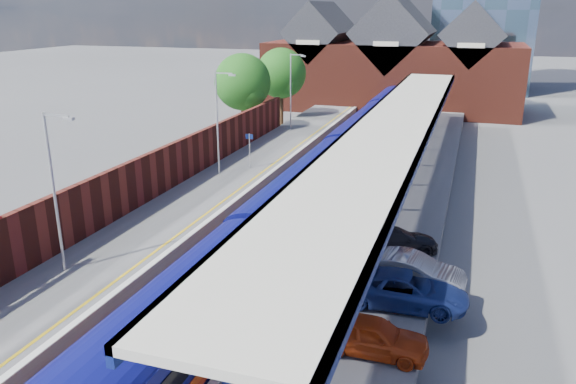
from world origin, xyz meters
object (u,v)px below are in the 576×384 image
at_px(lamp_post_b, 56,184).
at_px(parked_car_blue, 406,289).
at_px(platform_sign, 250,145).
at_px(parked_car_silver, 411,271).
at_px(lamp_post_c, 219,117).
at_px(parked_car_dark, 396,240).
at_px(train, 341,158).
at_px(lamp_post_d, 292,87).
at_px(parked_car_red, 372,335).

relative_size(lamp_post_b, parked_car_blue, 1.46).
height_order(platform_sign, parked_car_silver, platform_sign).
height_order(lamp_post_c, parked_car_dark, lamp_post_c).
height_order(train, lamp_post_b, lamp_post_b).
distance_m(lamp_post_b, lamp_post_d, 32.00).
height_order(train, parked_car_dark, train).
xyz_separation_m(lamp_post_d, parked_car_blue, (14.46, -30.34, -3.33)).
relative_size(platform_sign, parked_car_silver, 0.57).
relative_size(train, lamp_post_d, 9.42).
height_order(lamp_post_c, parked_car_silver, lamp_post_c).
bearing_deg(parked_car_red, lamp_post_c, 38.21).
height_order(platform_sign, parked_car_dark, platform_sign).
xyz_separation_m(parked_car_silver, parked_car_blue, (-0.03, -1.51, -0.05)).
xyz_separation_m(platform_sign, parked_car_silver, (13.13, -14.83, -0.97)).
bearing_deg(platform_sign, lamp_post_d, 95.56).
bearing_deg(train, lamp_post_c, -160.98).
xyz_separation_m(lamp_post_b, parked_car_blue, (14.46, 1.66, -3.33)).
distance_m(parked_car_red, parked_car_dark, 8.53).
bearing_deg(parked_car_dark, parked_car_silver, 175.76).
bearing_deg(parked_car_blue, lamp_post_d, 23.99).
bearing_deg(parked_car_red, parked_car_blue, -9.97).
distance_m(parked_car_silver, parked_car_dark, 3.61).
relative_size(train, parked_car_red, 17.49).
xyz_separation_m(lamp_post_d, parked_car_silver, (14.49, -28.83, -3.27)).
bearing_deg(parked_car_red, lamp_post_b, 82.71).
xyz_separation_m(lamp_post_b, parked_car_silver, (14.49, 3.17, -3.27)).
distance_m(parked_car_red, parked_car_blue, 3.63).
bearing_deg(train, parked_car_blue, -68.82).
bearing_deg(parked_car_dark, lamp_post_b, 94.45).
distance_m(train, parked_car_dark, 13.32).
distance_m(train, platform_sign, 6.56).
height_order(lamp_post_d, parked_car_silver, lamp_post_d).
relative_size(lamp_post_c, parked_car_dark, 1.77).
xyz_separation_m(lamp_post_b, lamp_post_d, (0.00, 32.00, 0.00)).
bearing_deg(parked_car_red, parked_car_silver, -7.19).
relative_size(platform_sign, parked_car_red, 0.66).
height_order(lamp_post_b, lamp_post_c, same).
bearing_deg(platform_sign, parked_car_red, -58.02).
bearing_deg(parked_car_silver, parked_car_red, 176.33).
relative_size(train, parked_car_blue, 13.75).
height_order(lamp_post_c, platform_sign, lamp_post_c).
bearing_deg(lamp_post_d, parked_car_red, -67.86).
height_order(lamp_post_d, parked_car_blue, lamp_post_d).
bearing_deg(platform_sign, parked_car_silver, -48.49).
relative_size(lamp_post_b, parked_car_silver, 1.61).
relative_size(lamp_post_c, parked_car_red, 1.86).
xyz_separation_m(lamp_post_b, parked_car_dark, (13.40, 6.61, -3.42)).
relative_size(lamp_post_c, parked_car_silver, 1.61).
height_order(lamp_post_b, parked_car_red, lamp_post_b).
distance_m(lamp_post_b, platform_sign, 18.20).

